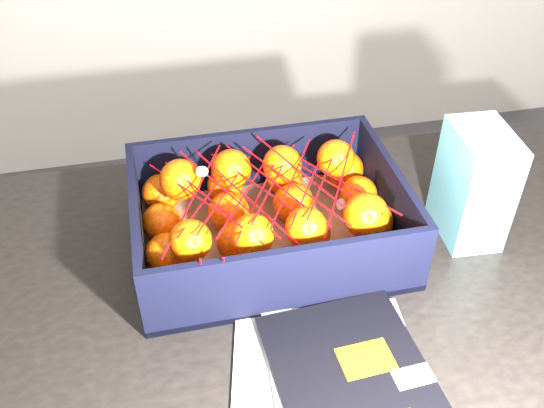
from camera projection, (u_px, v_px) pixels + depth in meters
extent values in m
cube|color=black|center=(314.00, 294.00, 0.99)|extent=(1.23, 0.85, 0.04)
cylinder|color=black|center=(37.00, 333.00, 1.40)|extent=(0.06, 0.06, 0.71)
cylinder|color=black|center=(474.00, 260.00, 1.58)|extent=(0.06, 0.06, 0.71)
cube|color=silver|center=(309.00, 394.00, 0.82)|extent=(0.26, 0.32, 0.01)
cube|color=silver|center=(349.00, 384.00, 0.82)|extent=(0.23, 0.30, 0.01)
cube|color=black|center=(355.00, 380.00, 0.82)|extent=(0.23, 0.29, 0.01)
cube|color=orange|center=(366.00, 359.00, 0.84)|extent=(0.08, 0.06, 0.00)
cube|color=white|center=(413.00, 376.00, 0.82)|extent=(0.06, 0.03, 0.00)
cube|color=#946144|center=(268.00, 240.00, 1.05)|extent=(0.44, 0.33, 0.01)
cube|color=black|center=(250.00, 160.00, 1.14)|extent=(0.44, 0.01, 0.13)
cube|color=black|center=(291.00, 281.00, 0.89)|extent=(0.44, 0.01, 0.13)
cube|color=black|center=(138.00, 232.00, 0.98)|extent=(0.01, 0.31, 0.13)
cube|color=black|center=(389.00, 196.00, 1.05)|extent=(0.01, 0.31, 0.13)
sphere|color=#F44C05|center=(170.00, 287.00, 0.91)|extent=(0.07, 0.07, 0.07)
sphere|color=#F44C05|center=(167.00, 255.00, 0.97)|extent=(0.07, 0.07, 0.07)
sphere|color=#F44C05|center=(161.00, 222.00, 1.03)|extent=(0.07, 0.07, 0.07)
sphere|color=#F44C05|center=(161.00, 193.00, 1.09)|extent=(0.07, 0.07, 0.07)
sphere|color=#F44C05|center=(249.00, 275.00, 0.93)|extent=(0.07, 0.07, 0.07)
sphere|color=#F44C05|center=(236.00, 242.00, 0.99)|extent=(0.07, 0.07, 0.07)
sphere|color=#F44C05|center=(229.00, 212.00, 1.05)|extent=(0.07, 0.07, 0.07)
sphere|color=#F44C05|center=(225.00, 186.00, 1.11)|extent=(0.07, 0.07, 0.07)
sphere|color=#F44C05|center=(319.00, 267.00, 0.94)|extent=(0.07, 0.07, 0.07)
sphere|color=#F44C05|center=(309.00, 233.00, 1.01)|extent=(0.07, 0.07, 0.07)
sphere|color=#F44C05|center=(293.00, 203.00, 1.07)|extent=(0.07, 0.07, 0.07)
sphere|color=#F44C05|center=(284.00, 178.00, 1.12)|extent=(0.07, 0.07, 0.07)
sphere|color=#F44C05|center=(388.00, 254.00, 0.97)|extent=(0.07, 0.07, 0.07)
sphere|color=#F44C05|center=(372.00, 221.00, 1.03)|extent=(0.07, 0.07, 0.07)
sphere|color=#F44C05|center=(358.00, 194.00, 1.09)|extent=(0.07, 0.07, 0.07)
sphere|color=#F44C05|center=(344.00, 169.00, 1.15)|extent=(0.07, 0.07, 0.07)
sphere|color=#F44C05|center=(190.00, 241.00, 0.91)|extent=(0.07, 0.07, 0.07)
sphere|color=#F44C05|center=(180.00, 180.00, 1.03)|extent=(0.07, 0.07, 0.07)
sphere|color=#F44C05|center=(252.00, 235.00, 0.92)|extent=(0.07, 0.07, 0.07)
sphere|color=#F44C05|center=(231.00, 169.00, 1.05)|extent=(0.07, 0.07, 0.07)
sphere|color=#F44C05|center=(306.00, 227.00, 0.93)|extent=(0.07, 0.07, 0.07)
sphere|color=#F44C05|center=(282.00, 165.00, 1.06)|extent=(0.07, 0.07, 0.07)
sphere|color=#F44C05|center=(366.00, 215.00, 0.96)|extent=(0.07, 0.07, 0.07)
sphere|color=#F44C05|center=(336.00, 158.00, 1.08)|extent=(0.07, 0.07, 0.07)
cylinder|color=red|center=(192.00, 193.00, 0.97)|extent=(0.12, 0.23, 0.03)
cylinder|color=red|center=(211.00, 200.00, 0.96)|extent=(0.13, 0.23, 0.01)
cylinder|color=red|center=(227.00, 192.00, 0.97)|extent=(0.13, 0.23, 0.02)
cylinder|color=red|center=(244.00, 195.00, 0.97)|extent=(0.12, 0.23, 0.03)
cylinder|color=red|center=(259.00, 186.00, 0.99)|extent=(0.13, 0.23, 0.01)
cylinder|color=red|center=(275.00, 183.00, 0.99)|extent=(0.13, 0.23, 0.02)
cylinder|color=red|center=(293.00, 184.00, 0.98)|extent=(0.13, 0.23, 0.01)
cylinder|color=red|center=(307.00, 177.00, 1.00)|extent=(0.12, 0.23, 0.03)
cylinder|color=red|center=(323.00, 179.00, 1.00)|extent=(0.13, 0.23, 0.02)
cylinder|color=red|center=(340.00, 181.00, 1.00)|extent=(0.13, 0.23, 0.02)
cylinder|color=red|center=(193.00, 198.00, 0.96)|extent=(0.12, 0.23, 0.03)
cylinder|color=red|center=(209.00, 194.00, 0.97)|extent=(0.12, 0.23, 0.04)
cylinder|color=red|center=(226.00, 191.00, 0.97)|extent=(0.12, 0.23, 0.04)
cylinder|color=red|center=(244.00, 194.00, 0.97)|extent=(0.12, 0.23, 0.04)
cylinder|color=red|center=(261.00, 192.00, 0.97)|extent=(0.13, 0.23, 0.01)
cylinder|color=red|center=(275.00, 180.00, 0.99)|extent=(0.12, 0.23, 0.03)
cylinder|color=red|center=(292.00, 180.00, 0.99)|extent=(0.13, 0.23, 0.01)
cylinder|color=red|center=(309.00, 185.00, 0.99)|extent=(0.12, 0.23, 0.03)
cylinder|color=red|center=(324.00, 177.00, 0.99)|extent=(0.12, 0.23, 0.03)
cylinder|color=red|center=(341.00, 181.00, 1.00)|extent=(0.12, 0.23, 0.03)
cylinder|color=red|center=(201.00, 273.00, 0.86)|extent=(0.00, 0.03, 0.09)
cylinder|color=red|center=(222.00, 270.00, 0.86)|extent=(0.01, 0.04, 0.08)
cube|color=white|center=(474.00, 184.00, 1.02)|extent=(0.10, 0.14, 0.20)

